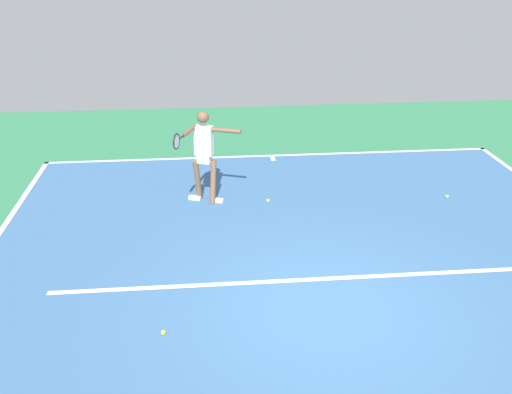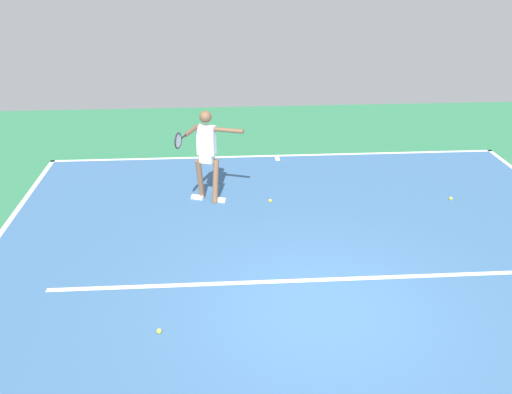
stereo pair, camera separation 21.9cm
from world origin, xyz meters
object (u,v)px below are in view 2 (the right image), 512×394
(tennis_player, at_px, (206,150))
(tennis_ball_by_baseline, at_px, (451,198))
(tennis_ball_centre_court, at_px, (159,331))
(tennis_ball_near_player, at_px, (270,201))

(tennis_player, bearing_deg, tennis_ball_by_baseline, -163.22)
(tennis_player, distance_m, tennis_ball_centre_court, 4.40)
(tennis_player, height_order, tennis_ball_near_player, tennis_player)
(tennis_player, bearing_deg, tennis_ball_near_player, -166.71)
(tennis_ball_centre_court, xyz_separation_m, tennis_ball_by_baseline, (-5.46, -3.93, 0.00))
(tennis_ball_centre_court, relative_size, tennis_ball_by_baseline, 1.00)
(tennis_ball_centre_court, relative_size, tennis_ball_near_player, 1.00)
(tennis_player, relative_size, tennis_ball_by_baseline, 27.88)
(tennis_ball_centre_court, height_order, tennis_ball_near_player, same)
(tennis_player, xyz_separation_m, tennis_ball_centre_court, (0.62, 4.23, -1.04))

